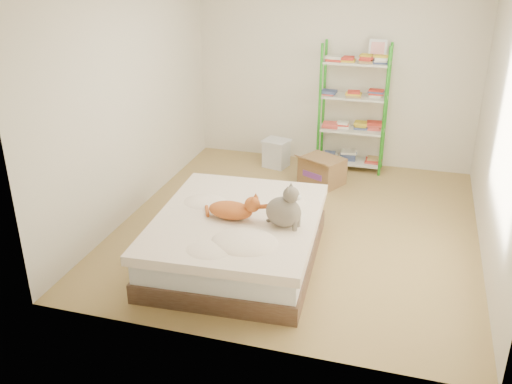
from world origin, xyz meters
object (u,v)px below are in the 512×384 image
at_px(bed, 237,238).
at_px(white_bin, 276,153).
at_px(grey_cat, 284,206).
at_px(shelf_unit, 353,109).
at_px(cardboard_box, 322,171).
at_px(orange_cat, 231,208).

bearing_deg(bed, white_bin, 92.64).
relative_size(bed, grey_cat, 4.87).
bearing_deg(grey_cat, shelf_unit, 2.87).
bearing_deg(bed, grey_cat, -11.37).
bearing_deg(cardboard_box, bed, -74.18).
bearing_deg(orange_cat, bed, 49.44).
distance_m(shelf_unit, white_bin, 1.20).
bearing_deg(bed, orange_cat, -134.83).
distance_m(cardboard_box, white_bin, 0.83).
bearing_deg(orange_cat, grey_cat, -0.54).
bearing_deg(white_bin, shelf_unit, 12.96).
distance_m(bed, orange_cat, 0.35).
relative_size(bed, orange_cat, 3.89).
bearing_deg(shelf_unit, orange_cat, -105.15).
height_order(orange_cat, cardboard_box, orange_cat).
bearing_deg(shelf_unit, bed, -104.53).
bearing_deg(grey_cat, orange_cat, 96.43).
distance_m(grey_cat, cardboard_box, 2.26).
distance_m(grey_cat, shelf_unit, 2.86).
bearing_deg(orange_cat, white_bin, 95.77).
bearing_deg(orange_cat, cardboard_box, 78.15).
distance_m(bed, cardboard_box, 2.18).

